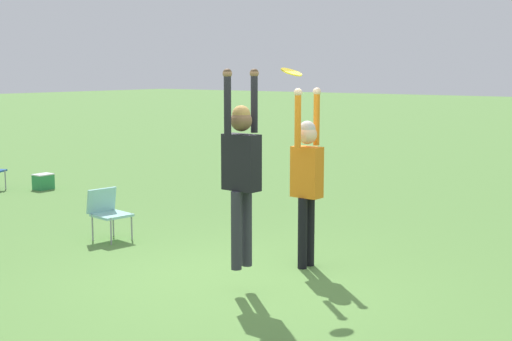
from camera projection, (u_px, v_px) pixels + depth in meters
name	position (u px, v px, depth m)	size (l,w,h in m)	color
ground_plane	(237.00, 283.00, 8.47)	(120.00, 120.00, 0.00)	#56843D
person_jumping	(241.00, 163.00, 7.97)	(0.58, 0.44, 2.25)	#2D2D38
person_defending	(307.00, 172.00, 9.00)	(0.54, 0.39, 2.29)	black
frisbee	(291.00, 72.00, 8.45)	(0.26, 0.25, 0.10)	yellow
camping_chair_1	(108.00, 210.00, 10.58)	(0.54, 0.57, 0.76)	gray
cooler_box	(43.00, 182.00, 15.05)	(0.38, 0.29, 0.33)	#2D8C4C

